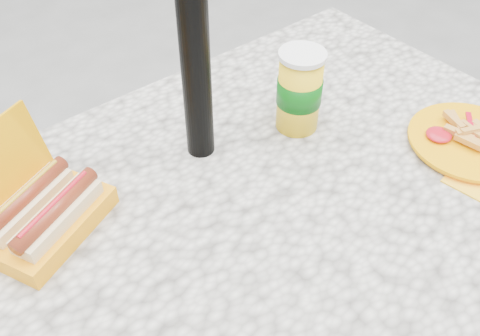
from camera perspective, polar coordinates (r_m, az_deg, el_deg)
picnic_table at (r=0.98m, az=1.69°, el=-7.51°), size 1.20×0.80×0.75m
hotdog_box at (r=0.89m, az=-20.42°, el=-4.47°), size 0.25×0.23×0.16m
fries_plate at (r=1.08m, az=23.58°, el=2.46°), size 0.24×0.31×0.04m
soda_cup at (r=1.00m, az=6.35°, el=8.19°), size 0.09×0.09×0.16m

